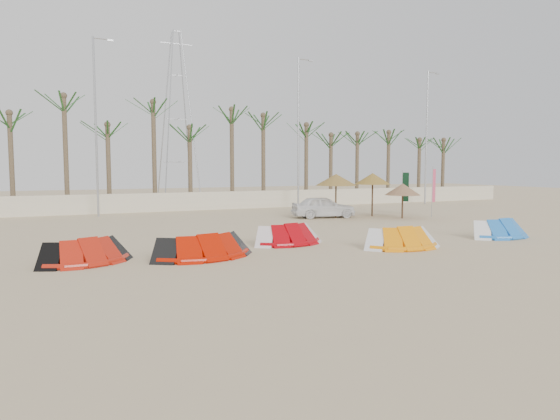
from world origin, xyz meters
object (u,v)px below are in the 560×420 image
parasol_mid (403,189)px  car (323,207)px  kite_red_mid (201,245)px  kite_red_left (86,250)px  parasol_left (336,180)px  kite_orange (398,237)px  kite_blue (496,227)px  kite_red_right (286,233)px  parasol_right (373,179)px

parasol_mid → car: parasol_mid is taller
kite_red_mid → car: (10.50, 9.82, 0.24)m
kite_red_left → parasol_left: size_ratio=1.26×
kite_red_mid → parasol_mid: size_ratio=1.77×
kite_orange → parasol_left: parasol_left is taller
kite_blue → kite_red_right: bearing=166.9°
parasol_right → car: parasol_right is taller
kite_red_right → kite_red_left: bearing=-173.4°
kite_red_left → parasol_right: size_ratio=1.24×
kite_red_right → kite_blue: 9.57m
parasol_left → car: bearing=136.6°
kite_blue → car: bearing=104.8°
parasol_mid → parasol_left: bearing=152.8°
kite_red_left → parasol_right: bearing=26.5°
kite_red_left → parasol_left: bearing=30.6°
kite_orange → car: 11.50m
kite_orange → car: car is taller
kite_red_left → kite_red_mid: size_ratio=0.89×
parasol_right → kite_blue: bearing=-92.4°
kite_red_left → parasol_mid: (18.32, 6.89, 1.34)m
kite_orange → kite_blue: same height
kite_red_left → kite_red_mid: (3.70, -0.56, 0.00)m
parasol_left → parasol_mid: parasol_left is taller
kite_red_mid → parasol_mid: parasol_mid is taller
kite_red_right → car: bearing=52.0°
parasol_right → kite_red_right: bearing=-141.3°
kite_red_left → parasol_left: parasol_left is taller
kite_orange → parasol_right: size_ratio=1.17×
kite_red_mid → car: 14.38m
kite_red_mid → parasol_right: parasol_right is taller
parasol_left → parasol_mid: 4.05m
kite_red_mid → parasol_mid: bearing=27.0°
kite_orange → kite_blue: size_ratio=1.02×
kite_red_left → parasol_right: 19.54m
kite_red_right → car: size_ratio=0.81×
kite_red_right → kite_blue: same height
parasol_right → parasol_mid: bearing=-62.7°
car → parasol_left: bearing=-121.8°
kite_orange → parasol_left: bearing=71.1°
kite_red_mid → parasol_mid: 16.47m
kite_red_left → kite_red_right: size_ratio=1.08×
parasol_mid → kite_red_mid: bearing=-153.0°
kite_red_mid → kite_blue: same height
parasol_left → kite_red_right: bearing=-132.2°
kite_red_mid → kite_blue: 13.30m
kite_red_left → parasol_mid: parasol_mid is taller
parasol_mid → kite_orange: bearing=-129.5°
kite_red_left → kite_blue: same height
kite_red_mid → kite_red_right: bearing=20.1°
kite_red_left → kite_orange: (11.14, -1.83, 0.00)m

